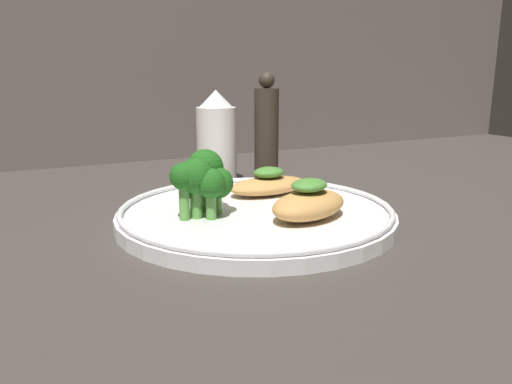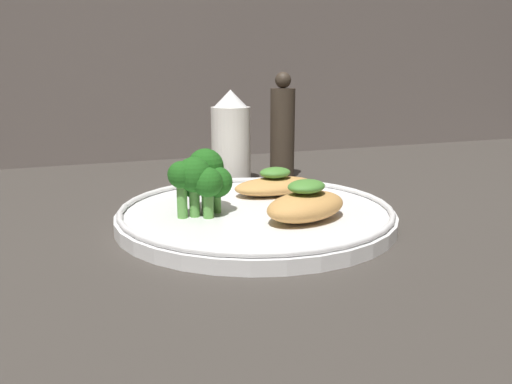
{
  "view_description": "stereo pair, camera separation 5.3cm",
  "coord_description": "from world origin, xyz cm",
  "px_view_note": "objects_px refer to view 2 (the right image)",
  "views": [
    {
      "loc": [
        -23.06,
        -45.83,
        15.73
      ],
      "look_at": [
        0.0,
        0.0,
        3.4
      ],
      "focal_mm": 35.0,
      "sensor_mm": 36.0,
      "label": 1
    },
    {
      "loc": [
        -18.24,
        -47.96,
        15.73
      ],
      "look_at": [
        0.0,
        0.0,
        3.4
      ],
      "focal_mm": 35.0,
      "sensor_mm": 36.0,
      "label": 2
    }
  ],
  "objects_px": {
    "pepper_grinder": "(282,131)",
    "plate": "(256,214)",
    "sauce_bottle": "(231,139)",
    "broccoli_bunch": "(202,177)"
  },
  "relations": [
    {
      "from": "broccoli_bunch",
      "to": "sauce_bottle",
      "type": "distance_m",
      "value": 0.22
    },
    {
      "from": "plate",
      "to": "sauce_bottle",
      "type": "height_order",
      "value": "sauce_bottle"
    },
    {
      "from": "pepper_grinder",
      "to": "plate",
      "type": "bearing_deg",
      "value": -120.58
    },
    {
      "from": "plate",
      "to": "broccoli_bunch",
      "type": "relative_size",
      "value": 4.31
    },
    {
      "from": "plate",
      "to": "sauce_bottle",
      "type": "bearing_deg",
      "value": 79.36
    },
    {
      "from": "sauce_bottle",
      "to": "pepper_grinder",
      "type": "height_order",
      "value": "pepper_grinder"
    },
    {
      "from": "sauce_bottle",
      "to": "pepper_grinder",
      "type": "relative_size",
      "value": 0.84
    },
    {
      "from": "sauce_bottle",
      "to": "pepper_grinder",
      "type": "distance_m",
      "value": 0.08
    },
    {
      "from": "pepper_grinder",
      "to": "sauce_bottle",
      "type": "bearing_deg",
      "value": 180.0
    },
    {
      "from": "broccoli_bunch",
      "to": "sauce_bottle",
      "type": "height_order",
      "value": "sauce_bottle"
    }
  ]
}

